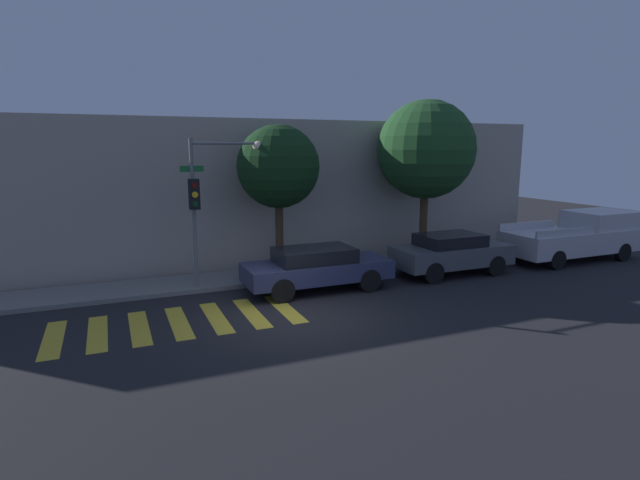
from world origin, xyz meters
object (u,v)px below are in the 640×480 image
object	(u,v)px
tree_midblock	(426,150)
traffic_light_pole	(211,187)
pickup_truck	(578,236)
sedan_near_corner	(317,267)
sedan_middle	(451,253)
tree_near_corner	(278,167)

from	to	relation	value
tree_midblock	traffic_light_pole	bearing A→B (deg)	-174.92
pickup_truck	tree_midblock	distance (m)	7.14
sedan_near_corner	sedan_middle	world-z (taller)	sedan_middle
sedan_middle	pickup_truck	size ratio (longest dim) A/B	0.74
traffic_light_pole	sedan_middle	world-z (taller)	traffic_light_pole
sedan_near_corner	sedan_middle	size ratio (longest dim) A/B	1.09
sedan_middle	pickup_truck	distance (m)	6.16
traffic_light_pole	sedan_middle	distance (m)	8.53
pickup_truck	tree_midblock	world-z (taller)	tree_midblock
sedan_middle	tree_midblock	xyz separation A→B (m)	(0.18, 2.00, 3.53)
sedan_near_corner	tree_near_corner	world-z (taller)	tree_near_corner
pickup_truck	tree_midblock	xyz separation A→B (m)	(-5.98, 2.00, 3.36)
tree_near_corner	sedan_middle	bearing A→B (deg)	-19.46
traffic_light_pole	sedan_middle	bearing A→B (deg)	-8.93
sedan_middle	tree_midblock	distance (m)	4.06
traffic_light_pole	tree_midblock	distance (m)	8.35
traffic_light_pole	sedan_near_corner	bearing A→B (deg)	-23.26
pickup_truck	sedan_middle	bearing A→B (deg)	180.00
traffic_light_pole	tree_midblock	size ratio (longest dim) A/B	0.76
sedan_near_corner	pickup_truck	world-z (taller)	pickup_truck
pickup_truck	tree_near_corner	xyz separation A→B (m)	(-11.82, 2.00, 2.81)
tree_near_corner	tree_midblock	xyz separation A→B (m)	(5.84, 0.00, 0.55)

